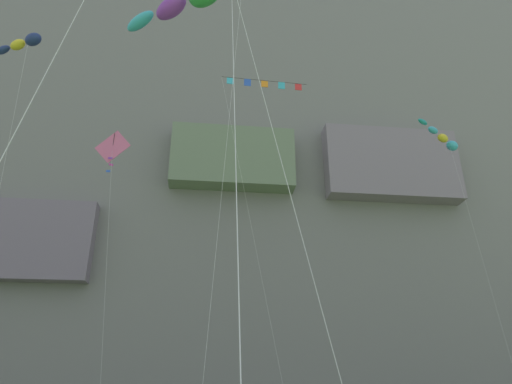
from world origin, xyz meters
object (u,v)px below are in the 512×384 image
object	(u,v)px
kite_diamond_mid_center	(113,150)
kite_windsock_far_left	(444,139)
kite_windsock_low_right	(19,45)
kite_banner_low_left	(264,93)

from	to	relation	value
kite_diamond_mid_center	kite_windsock_far_left	bearing A→B (deg)	11.01
kite_windsock_low_right	kite_diamond_mid_center	bearing A→B (deg)	39.60
kite_windsock_far_left	kite_banner_low_left	distance (m)	19.72
kite_windsock_far_left	kite_diamond_mid_center	world-z (taller)	kite_windsock_far_left
kite_diamond_mid_center	kite_banner_low_left	world-z (taller)	kite_banner_low_left
kite_diamond_mid_center	kite_banner_low_left	bearing A→B (deg)	-5.67
kite_windsock_low_right	kite_banner_low_left	bearing A→B (deg)	12.49
kite_windsock_far_left	kite_windsock_low_right	bearing A→B (deg)	-163.32
kite_windsock_low_right	kite_banner_low_left	xyz separation A→B (m)	(17.01, 3.77, 0.25)
kite_windsock_far_left	kite_windsock_low_right	world-z (taller)	kite_windsock_far_left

